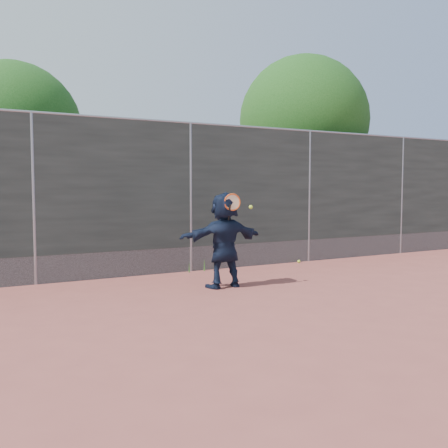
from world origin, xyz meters
name	(u,v)px	position (x,y,z in m)	size (l,w,h in m)	color
ground	(292,307)	(0.00, 0.00, 0.00)	(80.00, 80.00, 0.00)	#9E4C42
player	(224,240)	(-0.19, 1.72, 0.81)	(1.51, 0.48, 1.63)	#121B32
ball_ground	(299,261)	(2.62, 3.35, 0.03)	(0.07, 0.07, 0.07)	#B7DD31
fence	(190,194)	(0.00, 3.50, 1.58)	(20.00, 0.06, 3.03)	#38423D
swing_action	(234,204)	(-0.10, 1.52, 1.43)	(0.56, 0.13, 0.51)	#D74714
tree_right	(308,125)	(4.68, 5.75, 3.49)	(3.78, 3.60, 5.39)	#382314
tree_left	(20,133)	(-2.85, 6.55, 2.94)	(3.15, 3.00, 4.53)	#382314
weed_clump	(206,264)	(0.29, 3.38, 0.13)	(0.68, 0.07, 0.30)	#387226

